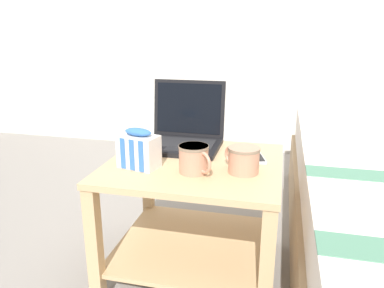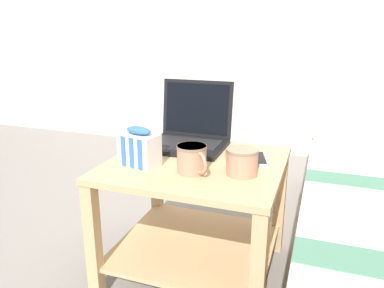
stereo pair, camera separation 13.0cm
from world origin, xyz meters
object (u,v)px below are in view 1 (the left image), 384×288
Objects in this scene: cell_phone at (253,156)px; mug_front_right at (194,158)px; laptop at (184,133)px; mug_front_left at (243,158)px; snack_bag at (139,150)px.

mug_front_right is at bearing -132.71° from cell_phone.
mug_front_left is at bearing -42.48° from laptop.
laptop is 0.31m from mug_front_right.
mug_front_right is 0.20m from snack_bag.
mug_front_left is 0.16m from mug_front_right.
mug_front_right is 0.77× the size of cell_phone.
snack_bag is at bearing -174.33° from mug_front_left.
laptop is 2.06× the size of snack_bag.
mug_front_left is at bearing 13.85° from mug_front_right.
cell_phone is at bearing 81.81° from mug_front_left.
laptop is 2.49× the size of mug_front_right.
snack_bag reaches higher than cell_phone.
laptop is 0.37m from mug_front_left.
snack_bag is (-0.08, -0.29, 0.01)m from laptop.
mug_front_right is 0.27m from cell_phone.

